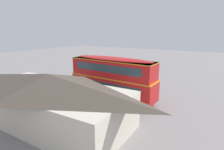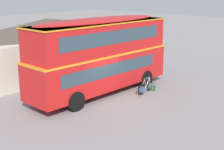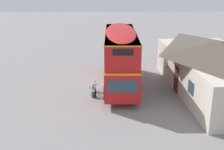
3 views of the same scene
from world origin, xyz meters
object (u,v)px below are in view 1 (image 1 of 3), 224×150
at_px(water_bottle_red_squeeze, 118,91).
at_px(touring_bicycle, 109,88).
at_px(backpack_on_ground, 105,88).
at_px(double_decker_bus, 112,76).

bearing_deg(water_bottle_red_squeeze, touring_bicycle, 22.00).
height_order(touring_bicycle, backpack_on_ground, touring_bicycle).
relative_size(touring_bicycle, water_bottle_red_squeeze, 8.25).
distance_m(double_decker_bus, backpack_on_ground, 4.16).
relative_size(touring_bicycle, backpack_on_ground, 3.53).
height_order(double_decker_bus, backpack_on_ground, double_decker_bus).
relative_size(backpack_on_ground, water_bottle_red_squeeze, 2.34).
xyz_separation_m(double_decker_bus, touring_bicycle, (1.86, -2.11, -2.27)).
bearing_deg(touring_bicycle, double_decker_bus, 131.44).
distance_m(double_decker_bus, water_bottle_red_squeeze, 3.69).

